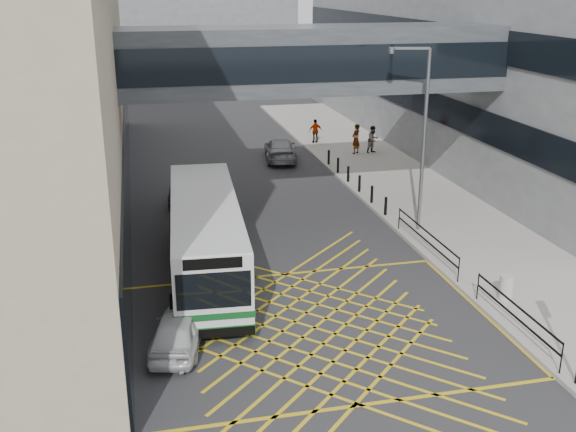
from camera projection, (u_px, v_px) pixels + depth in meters
ground at (315, 328)px, 22.44m from camera, size 120.00×120.00×0.00m
building_far at (158, 1)px, 74.37m from camera, size 28.00×16.00×18.00m
skybridge at (312, 59)px, 31.68m from camera, size 20.00×4.10×3.00m
pavement at (400, 185)px, 38.13m from camera, size 6.00×54.00×0.16m
box_junction at (315, 328)px, 22.44m from camera, size 12.00×9.00×0.01m
bus at (206, 235)px, 25.97m from camera, size 3.29×11.27×3.12m
car_white at (178, 330)px, 21.03m from camera, size 2.49×4.23×1.26m
car_dark at (186, 192)px, 34.89m from camera, size 2.37×4.33×1.28m
car_silver at (280, 149)px, 43.57m from camera, size 2.68×5.00×1.48m
street_lamp at (420, 129)px, 29.47m from camera, size 1.85×0.61×8.18m
litter_bin at (506, 287)px, 24.02m from camera, size 0.52×0.52×0.90m
kerb_railings at (462, 267)px, 25.08m from camera, size 0.05×12.54×1.00m
bollards at (354, 179)px, 37.38m from camera, size 0.14×10.14×0.90m
pedestrian_a at (356, 139)px, 44.50m from camera, size 0.96×0.91×1.96m
pedestrian_b at (373, 139)px, 44.74m from camera, size 1.01×0.84×1.79m
pedestrian_c at (315, 131)px, 47.61m from camera, size 1.01×0.53×1.66m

